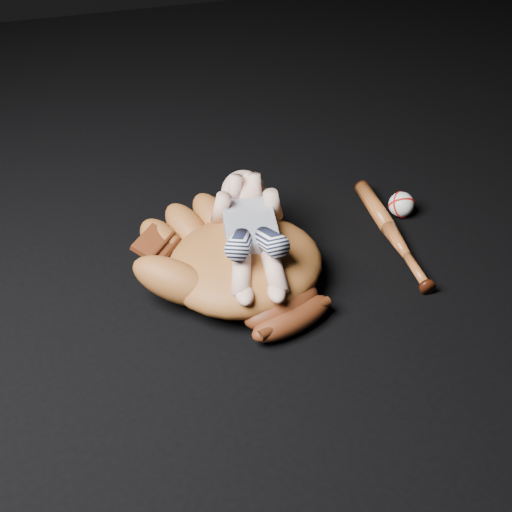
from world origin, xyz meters
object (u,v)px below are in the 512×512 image
at_px(newborn_baby, 252,231).
at_px(baseball_glove, 244,258).
at_px(baseball, 401,205).
at_px(baseball_bat, 392,233).

bearing_deg(newborn_baby, baseball_glove, -139.84).
xyz_separation_m(baseball_glove, baseball, (0.47, 0.14, -0.05)).
relative_size(newborn_baby, baseball, 6.12).
xyz_separation_m(newborn_baby, baseball_bat, (0.37, 0.04, -0.12)).
relative_size(newborn_baby, baseball_bat, 0.93).
relative_size(baseball_glove, baseball, 7.67).
height_order(baseball_glove, baseball_bat, baseball_glove).
bearing_deg(newborn_baby, baseball, 27.11).
bearing_deg(baseball_glove, newborn_baby, 11.64).
height_order(newborn_baby, baseball_bat, newborn_baby).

